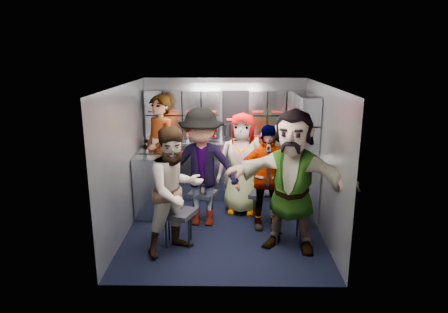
{
  "coord_description": "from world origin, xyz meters",
  "views": [
    {
      "loc": [
        0.08,
        -5.44,
        2.56
      ],
      "look_at": [
        -0.0,
        0.35,
        1.01
      ],
      "focal_mm": 32.0,
      "sensor_mm": 36.0,
      "label": 1
    }
  ],
  "objects_px": {
    "jump_seat_mid_right": "(264,196)",
    "jump_seat_near_left": "(178,215)",
    "jump_seat_near_right": "(288,211)",
    "attendant_arc_d": "(266,177)",
    "attendant_arc_a": "(175,191)",
    "jump_seat_mid_left": "(203,195)",
    "attendant_standing": "(161,152)",
    "attendant_arc_c": "(242,164)",
    "attendant_arc_b": "(202,168)",
    "attendant_arc_e": "(292,181)",
    "jump_seat_center": "(241,186)"
  },
  "relations": [
    {
      "from": "attendant_arc_c",
      "to": "jump_seat_mid_right",
      "type": "bearing_deg",
      "value": -41.78
    },
    {
      "from": "jump_seat_near_left",
      "to": "jump_seat_mid_left",
      "type": "height_order",
      "value": "jump_seat_near_left"
    },
    {
      "from": "attendant_arc_d",
      "to": "jump_seat_mid_right",
      "type": "bearing_deg",
      "value": 90.89
    },
    {
      "from": "attendant_arc_c",
      "to": "attendant_arc_d",
      "type": "distance_m",
      "value": 0.67
    },
    {
      "from": "attendant_arc_a",
      "to": "attendant_arc_d",
      "type": "relative_size",
      "value": 1.07
    },
    {
      "from": "jump_seat_mid_left",
      "to": "attendant_arc_a",
      "type": "relative_size",
      "value": 0.29
    },
    {
      "from": "jump_seat_mid_right",
      "to": "attendant_standing",
      "type": "xyz_separation_m",
      "value": [
        -1.66,
        0.62,
        0.52
      ]
    },
    {
      "from": "jump_seat_near_left",
      "to": "jump_seat_near_right",
      "type": "bearing_deg",
      "value": 4.29
    },
    {
      "from": "jump_seat_center",
      "to": "attendant_arc_b",
      "type": "relative_size",
      "value": 0.25
    },
    {
      "from": "attendant_arc_d",
      "to": "attendant_arc_e",
      "type": "bearing_deg",
      "value": -66.0
    },
    {
      "from": "jump_seat_mid_right",
      "to": "attendant_arc_d",
      "type": "height_order",
      "value": "attendant_arc_d"
    },
    {
      "from": "attendant_arc_c",
      "to": "jump_seat_mid_left",
      "type": "bearing_deg",
      "value": -144.35
    },
    {
      "from": "attendant_standing",
      "to": "attendant_arc_d",
      "type": "xyz_separation_m",
      "value": [
        1.66,
        -0.8,
        -0.17
      ]
    },
    {
      "from": "jump_seat_near_left",
      "to": "attendant_arc_e",
      "type": "bearing_deg",
      "value": -2.63
    },
    {
      "from": "attendant_arc_a",
      "to": "attendant_arc_b",
      "type": "height_order",
      "value": "attendant_arc_b"
    },
    {
      "from": "jump_seat_near_left",
      "to": "attendant_arc_e",
      "type": "xyz_separation_m",
      "value": [
        1.49,
        -0.07,
        0.5
      ]
    },
    {
      "from": "attendant_standing",
      "to": "attendant_arc_e",
      "type": "xyz_separation_m",
      "value": [
        1.93,
        -1.43,
        -0.01
      ]
    },
    {
      "from": "attendant_arc_a",
      "to": "attendant_arc_c",
      "type": "bearing_deg",
      "value": 16.56
    },
    {
      "from": "attendant_arc_d",
      "to": "attendant_arc_e",
      "type": "xyz_separation_m",
      "value": [
        0.27,
        -0.63,
        0.16
      ]
    },
    {
      "from": "attendant_arc_d",
      "to": "attendant_arc_e",
      "type": "distance_m",
      "value": 0.71
    },
    {
      "from": "attendant_arc_a",
      "to": "attendant_arc_b",
      "type": "relative_size",
      "value": 0.94
    },
    {
      "from": "jump_seat_near_right",
      "to": "attendant_arc_d",
      "type": "bearing_deg",
      "value": 120.81
    },
    {
      "from": "jump_seat_mid_left",
      "to": "attendant_arc_c",
      "type": "relative_size",
      "value": 0.29
    },
    {
      "from": "attendant_arc_b",
      "to": "attendant_standing",
      "type": "bearing_deg",
      "value": 140.7
    },
    {
      "from": "jump_seat_mid_left",
      "to": "attendant_arc_b",
      "type": "distance_m",
      "value": 0.52
    },
    {
      "from": "jump_seat_center",
      "to": "attendant_arc_c",
      "type": "relative_size",
      "value": 0.27
    },
    {
      "from": "jump_seat_center",
      "to": "attendant_arc_d",
      "type": "bearing_deg",
      "value": -66.58
    },
    {
      "from": "jump_seat_mid_right",
      "to": "jump_seat_near_left",
      "type": "bearing_deg",
      "value": -148.53
    },
    {
      "from": "jump_seat_mid_left",
      "to": "jump_seat_mid_right",
      "type": "bearing_deg",
      "value": -5.91
    },
    {
      "from": "jump_seat_near_right",
      "to": "attendant_standing",
      "type": "xyz_separation_m",
      "value": [
        -1.93,
        1.25,
        0.5
      ]
    },
    {
      "from": "attendant_arc_b",
      "to": "attendant_arc_c",
      "type": "xyz_separation_m",
      "value": [
        0.61,
        0.49,
        -0.07
      ]
    },
    {
      "from": "jump_seat_near_right",
      "to": "attendant_standing",
      "type": "height_order",
      "value": "attendant_standing"
    },
    {
      "from": "jump_seat_near_left",
      "to": "attendant_arc_a",
      "type": "xyz_separation_m",
      "value": [
        0.0,
        -0.18,
        0.4
      ]
    },
    {
      "from": "jump_seat_mid_left",
      "to": "attendant_standing",
      "type": "relative_size",
      "value": 0.25
    },
    {
      "from": "jump_seat_mid_right",
      "to": "attendant_arc_d",
      "type": "bearing_deg",
      "value": -90.0
    },
    {
      "from": "jump_seat_near_left",
      "to": "jump_seat_mid_left",
      "type": "bearing_deg",
      "value": 71.81
    },
    {
      "from": "jump_seat_near_right",
      "to": "attendant_arc_a",
      "type": "xyz_separation_m",
      "value": [
        -1.49,
        -0.29,
        0.39
      ]
    },
    {
      "from": "jump_seat_mid_left",
      "to": "attendant_arc_a",
      "type": "xyz_separation_m",
      "value": [
        -0.28,
        -1.02,
        0.44
      ]
    },
    {
      "from": "jump_seat_mid_left",
      "to": "attendant_arc_d",
      "type": "xyz_separation_m",
      "value": [
        0.94,
        -0.28,
        0.38
      ]
    },
    {
      "from": "attendant_arc_a",
      "to": "attendant_arc_d",
      "type": "distance_m",
      "value": 1.43
    },
    {
      "from": "jump_seat_center",
      "to": "jump_seat_mid_right",
      "type": "relative_size",
      "value": 0.85
    },
    {
      "from": "jump_seat_near_left",
      "to": "attendant_standing",
      "type": "relative_size",
      "value": 0.28
    },
    {
      "from": "attendant_standing",
      "to": "attendant_arc_c",
      "type": "relative_size",
      "value": 1.16
    },
    {
      "from": "attendant_arc_e",
      "to": "jump_seat_center",
      "type": "bearing_deg",
      "value": 133.83
    },
    {
      "from": "jump_seat_near_right",
      "to": "attendant_arc_d",
      "type": "height_order",
      "value": "attendant_arc_d"
    },
    {
      "from": "jump_seat_center",
      "to": "attendant_arc_e",
      "type": "xyz_separation_m",
      "value": [
        0.6,
        -1.4,
        0.55
      ]
    },
    {
      "from": "jump_seat_mid_right",
      "to": "jump_seat_near_right",
      "type": "xyz_separation_m",
      "value": [
        0.27,
        -0.63,
        0.03
      ]
    },
    {
      "from": "jump_seat_mid_right",
      "to": "attendant_arc_a",
      "type": "height_order",
      "value": "attendant_arc_a"
    },
    {
      "from": "jump_seat_mid_left",
      "to": "jump_seat_near_right",
      "type": "xyz_separation_m",
      "value": [
        1.21,
        -0.73,
        0.05
      ]
    },
    {
      "from": "attendant_arc_b",
      "to": "attendant_arc_d",
      "type": "distance_m",
      "value": 0.95
    }
  ]
}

